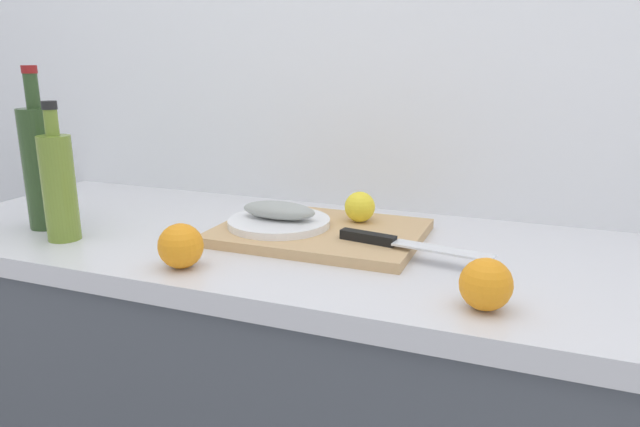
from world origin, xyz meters
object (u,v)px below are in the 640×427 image
at_px(lemon_0, 360,207).
at_px(wine_bottle, 41,165).
at_px(cutting_board, 320,232).
at_px(fish_fillet, 279,210).
at_px(chef_knife, 394,242).
at_px(white_plate, 279,222).
at_px(olive_oil_bottle, 59,185).

bearing_deg(lemon_0, wine_bottle, -161.00).
xyz_separation_m(cutting_board, wine_bottle, (-0.58, -0.15, 0.13)).
distance_m(cutting_board, fish_fillet, 0.10).
bearing_deg(wine_bottle, chef_knife, 6.29).
bearing_deg(lemon_0, fish_fillet, -148.02).
distance_m(chef_knife, lemon_0, 0.18).
xyz_separation_m(fish_fillet, chef_knife, (0.26, -0.05, -0.02)).
bearing_deg(white_plate, olive_oil_bottle, -154.69).
bearing_deg(cutting_board, white_plate, -168.26).
height_order(white_plate, wine_bottle, wine_bottle).
relative_size(lemon_0, wine_bottle, 0.19).
distance_m(chef_knife, olive_oil_bottle, 0.67).
bearing_deg(lemon_0, chef_knife, -51.35).
bearing_deg(fish_fillet, olive_oil_bottle, -154.69).
relative_size(chef_knife, olive_oil_bottle, 1.05).
bearing_deg(olive_oil_bottle, chef_knife, 12.10).
relative_size(fish_fillet, wine_bottle, 0.46).
xyz_separation_m(white_plate, chef_knife, (0.26, -0.05, 0.00)).
bearing_deg(lemon_0, cutting_board, -129.89).
height_order(cutting_board, fish_fillet, fish_fillet).
xyz_separation_m(lemon_0, wine_bottle, (-0.64, -0.22, 0.08)).
distance_m(fish_fillet, olive_oil_bottle, 0.44).
bearing_deg(cutting_board, lemon_0, 50.11).
height_order(white_plate, olive_oil_bottle, olive_oil_bottle).
xyz_separation_m(cutting_board, white_plate, (-0.08, -0.02, 0.02)).
distance_m(white_plate, olive_oil_bottle, 0.44).
xyz_separation_m(white_plate, wine_bottle, (-0.49, -0.13, 0.11)).
height_order(white_plate, fish_fillet, fish_fillet).
relative_size(lemon_0, olive_oil_bottle, 0.23).
bearing_deg(white_plate, fish_fillet, 0.00).
bearing_deg(chef_knife, white_plate, 179.00).
xyz_separation_m(fish_fillet, wine_bottle, (-0.49, -0.13, 0.08)).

